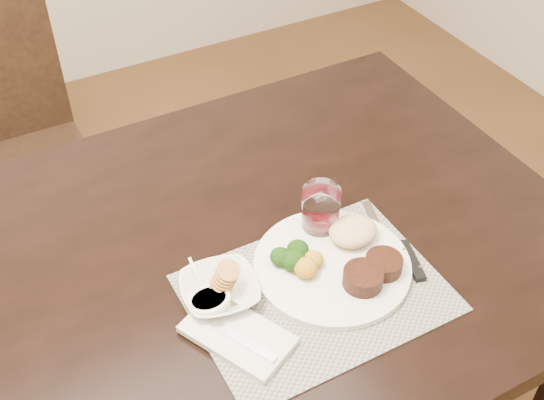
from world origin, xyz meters
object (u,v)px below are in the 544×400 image
chair_far (9,141)px  cracker_bowl (220,290)px  wine_glass_near (321,212)px  steak_knife (403,251)px  dinner_plate (340,260)px

chair_far → cracker_bowl: (0.22, -1.03, 0.27)m
chair_far → wine_glass_near: (0.48, -0.97, 0.30)m
cracker_bowl → wine_glass_near: 0.26m
chair_far → steak_knife: chair_far is taller
steak_knife → cracker_bowl: bearing=-174.8°
steak_knife → wine_glass_near: size_ratio=2.29×
chair_far → cracker_bowl: size_ratio=5.54×
wine_glass_near → steak_knife: bearing=-51.4°
chair_far → steak_knife: (0.58, -1.10, 0.26)m
chair_far → dinner_plate: size_ratio=2.98×
chair_far → steak_knife: size_ratio=3.72×
chair_far → dinner_plate: chair_far is taller
steak_knife → wine_glass_near: 0.18m
dinner_plate → wine_glass_near: wine_glass_near is taller
cracker_bowl → wine_glass_near: size_ratio=1.54×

